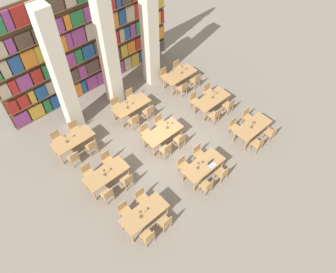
% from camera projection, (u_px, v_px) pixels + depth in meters
% --- Properties ---
extents(ground_plane, '(40.00, 40.00, 0.00)m').
position_uv_depth(ground_plane, '(165.00, 143.00, 14.89)').
color(ground_plane, gray).
extents(bookshelf_bank, '(9.34, 0.35, 5.50)m').
position_uv_depth(bookshelf_bank, '(89.00, 41.00, 15.34)').
color(bookshelf_bank, brown).
rests_on(bookshelf_bank, ground_plane).
extents(pillar_left, '(0.64, 0.64, 6.00)m').
position_uv_depth(pillar_left, '(60.00, 74.00, 13.32)').
color(pillar_left, silver).
rests_on(pillar_left, ground_plane).
extents(pillar_center, '(0.64, 0.64, 6.00)m').
position_uv_depth(pillar_center, '(108.00, 51.00, 14.33)').
color(pillar_center, silver).
rests_on(pillar_center, ground_plane).
extents(pillar_right, '(0.64, 0.64, 6.00)m').
position_uv_depth(pillar_right, '(150.00, 31.00, 15.34)').
color(pillar_right, silver).
rests_on(pillar_right, ground_plane).
extents(reading_table_0, '(1.82, 0.81, 0.73)m').
position_uv_depth(reading_table_0, '(144.00, 214.00, 11.96)').
color(reading_table_0, tan).
rests_on(reading_table_0, ground_plane).
extents(chair_0, '(0.42, 0.40, 0.87)m').
position_uv_depth(chair_0, '(148.00, 237.00, 11.59)').
color(chair_0, tan).
rests_on(chair_0, ground_plane).
extents(chair_1, '(0.42, 0.40, 0.87)m').
position_uv_depth(chair_1, '(125.00, 210.00, 12.24)').
color(chair_1, tan).
rests_on(chair_1, ground_plane).
extents(chair_2, '(0.42, 0.40, 0.87)m').
position_uv_depth(chair_2, '(165.00, 222.00, 11.94)').
color(chair_2, tan).
rests_on(chair_2, ground_plane).
extents(chair_3, '(0.42, 0.40, 0.87)m').
position_uv_depth(chair_3, '(142.00, 197.00, 12.59)').
color(chair_3, tan).
rests_on(chair_3, ground_plane).
extents(desk_lamp_0, '(0.14, 0.14, 0.45)m').
position_uv_depth(desk_lamp_0, '(141.00, 213.00, 11.56)').
color(desk_lamp_0, brown).
rests_on(desk_lamp_0, reading_table_0).
extents(reading_table_1, '(1.82, 0.81, 0.73)m').
position_uv_depth(reading_table_1, '(204.00, 166.00, 13.31)').
color(reading_table_1, tan).
rests_on(reading_table_1, ground_plane).
extents(chair_4, '(0.42, 0.40, 0.87)m').
position_uv_depth(chair_4, '(207.00, 186.00, 12.90)').
color(chair_4, tan).
rests_on(chair_4, ground_plane).
extents(chair_5, '(0.42, 0.40, 0.87)m').
position_uv_depth(chair_5, '(183.00, 165.00, 13.56)').
color(chair_5, tan).
rests_on(chair_5, ground_plane).
extents(chair_6, '(0.42, 0.40, 0.87)m').
position_uv_depth(chair_6, '(223.00, 173.00, 13.29)').
color(chair_6, tan).
rests_on(chair_6, ground_plane).
extents(chair_7, '(0.42, 0.40, 0.87)m').
position_uv_depth(chair_7, '(198.00, 153.00, 13.94)').
color(chair_7, tan).
rests_on(chair_7, ground_plane).
extents(desk_lamp_1, '(0.14, 0.14, 0.41)m').
position_uv_depth(desk_lamp_1, '(198.00, 164.00, 12.92)').
color(desk_lamp_1, brown).
rests_on(desk_lamp_1, reading_table_1).
extents(laptop, '(0.32, 0.22, 0.21)m').
position_uv_depth(laptop, '(212.00, 164.00, 13.22)').
color(laptop, silver).
rests_on(laptop, reading_table_1).
extents(reading_table_2, '(1.82, 0.81, 0.73)m').
position_uv_depth(reading_table_2, '(253.00, 127.00, 14.63)').
color(reading_table_2, tan).
rests_on(reading_table_2, ground_plane).
extents(chair_8, '(0.42, 0.40, 0.87)m').
position_uv_depth(chair_8, '(258.00, 144.00, 14.25)').
color(chair_8, tan).
rests_on(chair_8, ground_plane).
extents(chair_9, '(0.42, 0.40, 0.87)m').
position_uv_depth(chair_9, '(234.00, 126.00, 14.90)').
color(chair_9, tan).
rests_on(chair_9, ground_plane).
extents(chair_10, '(0.42, 0.40, 0.87)m').
position_uv_depth(chair_10, '(271.00, 133.00, 14.65)').
color(chair_10, tan).
rests_on(chair_10, ground_plane).
extents(chair_11, '(0.42, 0.40, 0.87)m').
position_uv_depth(chair_11, '(247.00, 116.00, 15.30)').
color(chair_11, tan).
rests_on(chair_11, ground_plane).
extents(desk_lamp_2, '(0.14, 0.14, 0.39)m').
position_uv_depth(desk_lamp_2, '(253.00, 123.00, 14.33)').
color(desk_lamp_2, brown).
rests_on(desk_lamp_2, reading_table_2).
extents(reading_table_3, '(1.82, 0.81, 0.73)m').
position_uv_depth(reading_table_3, '(106.00, 174.00, 13.05)').
color(reading_table_3, tan).
rests_on(reading_table_3, ground_plane).
extents(chair_12, '(0.42, 0.40, 0.87)m').
position_uv_depth(chair_12, '(108.00, 195.00, 12.66)').
color(chair_12, tan).
rests_on(chair_12, ground_plane).
extents(chair_13, '(0.42, 0.40, 0.87)m').
position_uv_depth(chair_13, '(88.00, 172.00, 13.31)').
color(chair_13, tan).
rests_on(chair_13, ground_plane).
extents(chair_14, '(0.42, 0.40, 0.87)m').
position_uv_depth(chair_14, '(127.00, 180.00, 13.07)').
color(chair_14, tan).
rests_on(chair_14, ground_plane).
extents(chair_15, '(0.42, 0.40, 0.87)m').
position_uv_depth(chair_15, '(107.00, 160.00, 13.72)').
color(chair_15, tan).
rests_on(chair_15, ground_plane).
extents(desk_lamp_3, '(0.14, 0.14, 0.39)m').
position_uv_depth(desk_lamp_3, '(104.00, 171.00, 12.74)').
color(desk_lamp_3, brown).
rests_on(desk_lamp_3, reading_table_3).
extents(reading_table_4, '(1.82, 0.81, 0.73)m').
position_uv_depth(reading_table_4, '(163.00, 133.00, 14.43)').
color(reading_table_4, tan).
rests_on(reading_table_4, ground_plane).
extents(chair_16, '(0.42, 0.40, 0.87)m').
position_uv_depth(chair_16, '(166.00, 150.00, 14.05)').
color(chair_16, tan).
rests_on(chair_16, ground_plane).
extents(chair_17, '(0.42, 0.40, 0.87)m').
position_uv_depth(chair_17, '(146.00, 132.00, 14.70)').
color(chair_17, tan).
rests_on(chair_17, ground_plane).
extents(chair_18, '(0.42, 0.40, 0.87)m').
position_uv_depth(chair_18, '(180.00, 140.00, 14.41)').
color(chair_18, tan).
rests_on(chair_18, ground_plane).
extents(chair_19, '(0.42, 0.40, 0.87)m').
position_uv_depth(chair_19, '(160.00, 122.00, 15.06)').
color(chair_19, tan).
rests_on(chair_19, ground_plane).
extents(desk_lamp_4, '(0.14, 0.14, 0.40)m').
position_uv_depth(desk_lamp_4, '(167.00, 124.00, 14.30)').
color(desk_lamp_4, brown).
rests_on(desk_lamp_4, reading_table_4).
extents(reading_table_5, '(1.82, 0.81, 0.73)m').
position_uv_depth(reading_table_5, '(212.00, 100.00, 15.75)').
color(reading_table_5, tan).
rests_on(reading_table_5, ground_plane).
extents(chair_20, '(0.42, 0.40, 0.87)m').
position_uv_depth(chair_20, '(215.00, 115.00, 15.34)').
color(chair_20, tan).
rests_on(chair_20, ground_plane).
extents(chair_21, '(0.42, 0.40, 0.87)m').
position_uv_depth(chair_21, '(194.00, 100.00, 15.99)').
color(chair_21, tan).
rests_on(chair_21, ground_plane).
extents(chair_22, '(0.42, 0.40, 0.87)m').
position_uv_depth(chair_22, '(229.00, 105.00, 15.75)').
color(chair_22, tan).
rests_on(chair_22, ground_plane).
extents(chair_23, '(0.42, 0.40, 0.87)m').
position_uv_depth(chair_23, '(208.00, 91.00, 16.41)').
color(chair_23, tan).
rests_on(chair_23, ground_plane).
extents(desk_lamp_5, '(0.14, 0.14, 0.46)m').
position_uv_depth(desk_lamp_5, '(214.00, 93.00, 15.49)').
color(desk_lamp_5, brown).
rests_on(desk_lamp_5, reading_table_5).
extents(reading_table_6, '(1.82, 0.81, 0.73)m').
position_uv_depth(reading_table_6, '(73.00, 140.00, 14.16)').
color(reading_table_6, tan).
rests_on(reading_table_6, ground_plane).
extents(chair_24, '(0.42, 0.40, 0.87)m').
position_uv_depth(chair_24, '(74.00, 158.00, 13.78)').
color(chair_24, tan).
rests_on(chair_24, ground_plane).
extents(chair_25, '(0.42, 0.40, 0.87)m').
position_uv_depth(chair_25, '(57.00, 139.00, 14.43)').
color(chair_25, tan).
rests_on(chair_25, ground_plane).
extents(chair_26, '(0.42, 0.40, 0.87)m').
position_uv_depth(chair_26, '(92.00, 146.00, 14.16)').
color(chair_26, tan).
rests_on(chair_26, ground_plane).
extents(chair_27, '(0.42, 0.40, 0.87)m').
position_uv_depth(chair_27, '(75.00, 129.00, 14.81)').
color(chair_27, tan).
rests_on(chair_27, ground_plane).
extents(desk_lamp_6, '(0.14, 0.14, 0.45)m').
position_uv_depth(desk_lamp_6, '(66.00, 137.00, 13.77)').
color(desk_lamp_6, brown).
rests_on(desk_lamp_6, reading_table_6).
extents(reading_table_7, '(1.82, 0.81, 0.73)m').
position_uv_depth(reading_table_7, '(132.00, 106.00, 15.49)').
color(reading_table_7, tan).
rests_on(reading_table_7, ground_plane).
extents(chair_28, '(0.42, 0.40, 0.87)m').
position_uv_depth(chair_28, '(134.00, 121.00, 15.12)').
color(chair_28, tan).
rests_on(chair_28, ground_plane).
extents(chair_29, '(0.42, 0.40, 0.87)m').
position_uv_depth(chair_29, '(116.00, 105.00, 15.77)').
color(chair_29, tan).
rests_on(chair_29, ground_plane).
extents(chair_30, '(0.42, 0.40, 0.87)m').
position_uv_depth(chair_30, '(149.00, 111.00, 15.50)').
color(chair_30, tan).
rests_on(chair_30, ground_plane).
extents(chair_31, '(0.42, 0.40, 0.87)m').
position_uv_depth(chair_31, '(131.00, 96.00, 16.15)').
color(chair_31, tan).
rests_on(chair_31, ground_plane).
extents(desk_lamp_7, '(0.14, 0.14, 0.43)m').
position_uv_depth(desk_lamp_7, '(127.00, 103.00, 15.07)').
color(desk_lamp_7, brown).
rests_on(desk_lamp_7, reading_table_7).
extents(reading_table_8, '(1.82, 0.81, 0.73)m').
position_uv_depth(reading_table_8, '(180.00, 75.00, 16.91)').
color(reading_table_8, tan).
rests_on(reading_table_8, ground_plane).
extents(chair_32, '(0.42, 0.40, 0.87)m').
position_uv_depth(chair_32, '(183.00, 88.00, 16.52)').
color(chair_32, tan).
rests_on(chair_32, ground_plane).
extents(chair_33, '(0.42, 0.40, 0.87)m').
position_uv_depth(chair_33, '(165.00, 75.00, 17.17)').
color(chair_33, tan).
rests_on(chair_33, ground_plane).
extents(chair_34, '(0.42, 0.40, 0.87)m').
position_uv_depth(chair_34, '(196.00, 80.00, 16.92)').
color(chair_34, tan).
rests_on(chair_34, ground_plane).
extents(chair_35, '(0.42, 0.40, 0.87)m').
position_uv_depth(chair_35, '(178.00, 68.00, 17.57)').
color(chair_35, tan).
rests_on(chair_35, ground_plane).
extents(desk_lamp_8, '(0.14, 0.14, 0.48)m').
position_uv_depth(desk_lamp_8, '(182.00, 68.00, 16.64)').
color(desk_lamp_8, brown).
rests_on(desk_lamp_8, reading_table_8).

